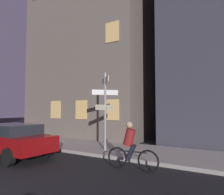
{
  "coord_description": "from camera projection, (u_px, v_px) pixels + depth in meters",
  "views": [
    {
      "loc": [
        5.55,
        -1.38,
        2.04
      ],
      "look_at": [
        0.54,
        6.92,
        2.59
      ],
      "focal_mm": 32.81,
      "sensor_mm": 36.0,
      "label": 1
    }
  ],
  "objects": [
    {
      "name": "signpost",
      "position": [
        105.0,
        105.0,
        9.54
      ],
      "size": [
        0.98,
        1.51,
        3.61
      ],
      "color": "gray",
      "rests_on": "sidewalk_kerb"
    },
    {
      "name": "car_near_right",
      "position": [
        10.0,
        139.0,
        8.85
      ],
      "size": [
        4.76,
        2.1,
        1.4
      ],
      "color": "maroon",
      "rests_on": "ground_plane"
    },
    {
      "name": "building_left_block",
      "position": [
        103.0,
        35.0,
        17.56
      ],
      "size": [
        9.16,
        8.44,
        16.78
      ],
      "color": "#6B6056",
      "rests_on": "ground_plane"
    },
    {
      "name": "sidewalk_kerb",
      "position": [
        108.0,
        148.0,
        10.3
      ],
      "size": [
        40.0,
        3.31,
        0.14
      ],
      "primitive_type": "cube",
      "color": "#9E9991",
      "rests_on": "ground_plane"
    },
    {
      "name": "cyclist",
      "position": [
        131.0,
        147.0,
        6.9
      ],
      "size": [
        1.82,
        0.36,
        1.61
      ],
      "color": "black",
      "rests_on": "ground_plane"
    }
  ]
}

